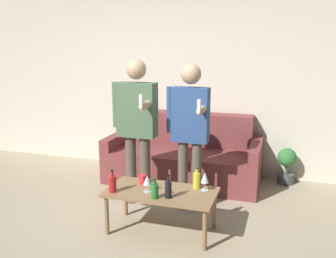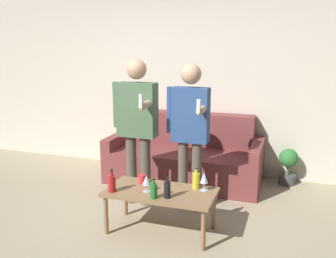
{
  "view_description": "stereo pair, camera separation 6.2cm",
  "coord_description": "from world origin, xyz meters",
  "px_view_note": "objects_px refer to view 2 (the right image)",
  "views": [
    {
      "loc": [
        1.42,
        -3.07,
        1.85
      ],
      "look_at": [
        0.22,
        0.72,
        0.95
      ],
      "focal_mm": 40.0,
      "sensor_mm": 36.0,
      "label": 1
    },
    {
      "loc": [
        1.48,
        -3.05,
        1.85
      ],
      "look_at": [
        0.22,
        0.72,
        0.95
      ],
      "focal_mm": 40.0,
      "sensor_mm": 36.0,
      "label": 2
    }
  ],
  "objects_px": {
    "person_standing_right": "(190,125)",
    "bottle_orange": "(154,190)",
    "couch": "(185,157)",
    "coffee_table": "(161,195)",
    "person_standing_left": "(137,121)"
  },
  "relations": [
    {
      "from": "bottle_orange",
      "to": "person_standing_left",
      "type": "bearing_deg",
      "value": 122.58
    },
    {
      "from": "person_standing_left",
      "to": "person_standing_right",
      "type": "height_order",
      "value": "person_standing_left"
    },
    {
      "from": "bottle_orange",
      "to": "person_standing_right",
      "type": "xyz_separation_m",
      "value": [
        0.13,
        0.79,
        0.47
      ]
    },
    {
      "from": "couch",
      "to": "person_standing_right",
      "type": "relative_size",
      "value": 1.25
    },
    {
      "from": "person_standing_right",
      "to": "coffee_table",
      "type": "bearing_deg",
      "value": -102.25
    },
    {
      "from": "bottle_orange",
      "to": "person_standing_right",
      "type": "bearing_deg",
      "value": 80.57
    },
    {
      "from": "couch",
      "to": "person_standing_right",
      "type": "bearing_deg",
      "value": -71.66
    },
    {
      "from": "coffee_table",
      "to": "person_standing_right",
      "type": "distance_m",
      "value": 0.86
    },
    {
      "from": "person_standing_right",
      "to": "person_standing_left",
      "type": "bearing_deg",
      "value": -177.02
    },
    {
      "from": "couch",
      "to": "coffee_table",
      "type": "distance_m",
      "value": 1.53
    },
    {
      "from": "coffee_table",
      "to": "bottle_orange",
      "type": "distance_m",
      "value": 0.23
    },
    {
      "from": "person_standing_right",
      "to": "bottle_orange",
      "type": "bearing_deg",
      "value": -99.43
    },
    {
      "from": "bottle_orange",
      "to": "couch",
      "type": "bearing_deg",
      "value": 95.75
    },
    {
      "from": "coffee_table",
      "to": "person_standing_right",
      "type": "xyz_separation_m",
      "value": [
        0.13,
        0.6,
        0.6
      ]
    },
    {
      "from": "couch",
      "to": "bottle_orange",
      "type": "bearing_deg",
      "value": -84.25
    }
  ]
}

